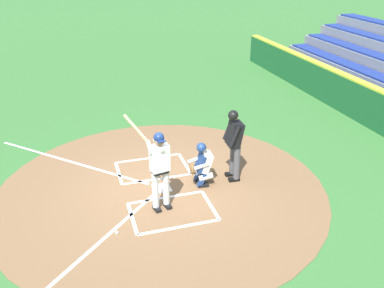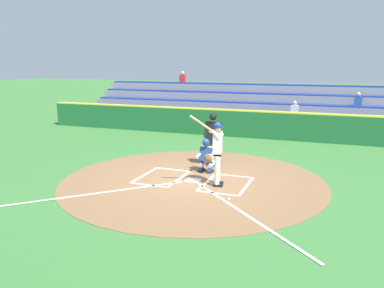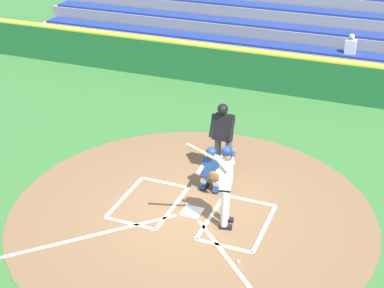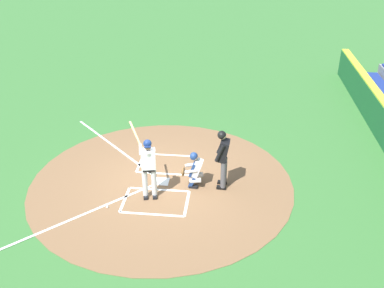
{
  "view_description": "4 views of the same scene",
  "coord_description": "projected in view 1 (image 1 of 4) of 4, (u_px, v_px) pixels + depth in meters",
  "views": [
    {
      "loc": [
        -8.57,
        1.85,
        5.37
      ],
      "look_at": [
        -0.28,
        -0.7,
        1.24
      ],
      "focal_mm": 38.87,
      "sensor_mm": 36.0,
      "label": 1
    },
    {
      "loc": [
        -3.98,
        10.67,
        3.53
      ],
      "look_at": [
        0.42,
        -1.01,
        0.91
      ],
      "focal_mm": 36.5,
      "sensor_mm": 36.0,
      "label": 2
    },
    {
      "loc": [
        -3.95,
        9.88,
        7.16
      ],
      "look_at": [
        0.47,
        -1.2,
        1.02
      ],
      "focal_mm": 54.44,
      "sensor_mm": 36.0,
      "label": 3
    },
    {
      "loc": [
        -10.91,
        -2.11,
        7.25
      ],
      "look_at": [
        0.4,
        -0.89,
        1.16
      ],
      "focal_mm": 40.14,
      "sensor_mm": 36.0,
      "label": 4
    }
  ],
  "objects": [
    {
      "name": "baseball",
      "position": [
        117.0,
        233.0,
        8.56
      ],
      "size": [
        0.07,
        0.07,
        0.07
      ],
      "primitive_type": "sphere",
      "color": "white",
      "rests_on": "ground"
    },
    {
      "name": "dirt_circle",
      "position": [
        162.0,
        188.0,
        10.19
      ],
      "size": [
        8.0,
        8.0,
        0.01
      ],
      "primitive_type": "cylinder",
      "color": "brown",
      "rests_on": "ground"
    },
    {
      "name": "home_plate_and_chalk",
      "position": [
        126.0,
        194.0,
        9.95
      ],
      "size": [
        7.93,
        4.91,
        0.01
      ],
      "color": "white",
      "rests_on": "dirt_circle"
    },
    {
      "name": "ground_plane",
      "position": [
        162.0,
        188.0,
        10.19
      ],
      "size": [
        120.0,
        120.0,
        0.0
      ],
      "primitive_type": "plane",
      "color": "#387033"
    },
    {
      "name": "plate_umpire",
      "position": [
        234.0,
        140.0,
        10.17
      ],
      "size": [
        0.59,
        0.43,
        1.86
      ],
      "color": "#4C4C51",
      "rests_on": "ground"
    },
    {
      "name": "catcher",
      "position": [
        202.0,
        163.0,
        10.13
      ],
      "size": [
        0.59,
        0.64,
        1.13
      ],
      "color": "black",
      "rests_on": "ground"
    },
    {
      "name": "batter",
      "position": [
        159.0,
        165.0,
        8.96
      ],
      "size": [
        0.85,
        0.86,
        2.13
      ],
      "color": "silver",
      "rests_on": "ground"
    }
  ]
}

